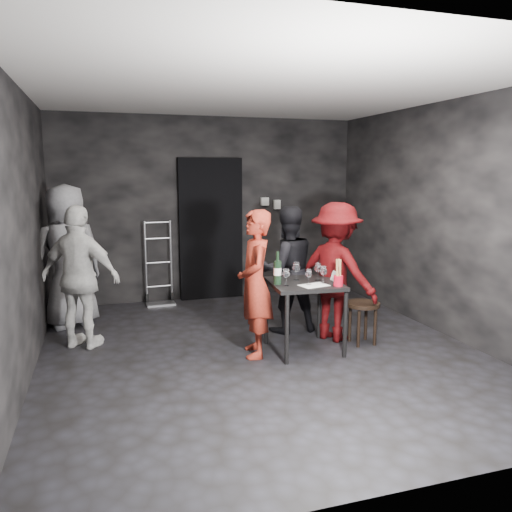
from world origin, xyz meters
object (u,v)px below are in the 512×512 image
object	(u,v)px
server_red	(255,283)
man_maroon	(336,269)
tasting_table	(305,291)
bystander_grey	(67,244)
breadstick_cup	(338,273)
wine_bottle	(277,272)
woman_black	(287,269)
hand_truck	(160,289)
bystander_cream	(80,275)
stool	(363,310)

from	to	relation	value
server_red	man_maroon	world-z (taller)	man_maroon
tasting_table	server_red	distance (m)	0.55
bystander_grey	breadstick_cup	bearing A→B (deg)	119.38
man_maroon	wine_bottle	world-z (taller)	man_maroon
tasting_table	man_maroon	world-z (taller)	man_maroon
man_maroon	breadstick_cup	distance (m)	0.57
bystander_grey	breadstick_cup	world-z (taller)	bystander_grey
woman_black	wine_bottle	world-z (taller)	woman_black
bystander_grey	tasting_table	bearing A→B (deg)	120.81
hand_truck	breadstick_cup	distance (m)	3.15
bystander_cream	wine_bottle	bearing A→B (deg)	-171.49
bystander_grey	breadstick_cup	xyz separation A→B (m)	(2.68, -1.94, -0.14)
tasting_table	server_red	world-z (taller)	server_red
hand_truck	bystander_grey	distance (m)	1.61
woman_black	tasting_table	bearing A→B (deg)	84.39
hand_truck	wine_bottle	size ratio (longest dim) A/B	3.55
bystander_cream	breadstick_cup	size ratio (longest dim) A/B	5.43
stool	wine_bottle	distance (m)	1.13
man_maroon	bystander_cream	world-z (taller)	man_maroon
stool	bystander_cream	distance (m)	3.10
server_red	bystander_grey	distance (m)	2.51
hand_truck	wine_bottle	distance (m)	2.67
tasting_table	woman_black	size ratio (longest dim) A/B	0.50
tasting_table	bystander_cream	world-z (taller)	bystander_cream
man_maroon	bystander_grey	world-z (taller)	bystander_grey
man_maroon	woman_black	bearing A→B (deg)	14.12
hand_truck	server_red	bearing A→B (deg)	-75.50
tasting_table	stool	size ratio (longest dim) A/B	1.60
man_maroon	bystander_grey	bearing A→B (deg)	34.29
stool	wine_bottle	bearing A→B (deg)	-179.65
bystander_cream	server_red	bearing A→B (deg)	-173.30
tasting_table	woman_black	bearing A→B (deg)	84.93
woman_black	man_maroon	size ratio (longest dim) A/B	0.92
woman_black	man_maroon	xyz separation A→B (m)	(0.42, -0.44, 0.06)
hand_truck	stool	distance (m)	3.10
bystander_cream	breadstick_cup	world-z (taller)	bystander_cream
stool	server_red	xyz separation A→B (m)	(-1.24, 0.03, 0.39)
tasting_table	stool	bearing A→B (deg)	0.34
bystander_grey	man_maroon	bearing A→B (deg)	129.29
stool	bystander_cream	xyz separation A→B (m)	(-2.96, 0.81, 0.42)
stool	server_red	bearing A→B (deg)	178.81
bystander_grey	wine_bottle	xyz separation A→B (m)	(2.12, -1.67, -0.15)
tasting_table	woman_black	distance (m)	0.70
stool	man_maroon	distance (m)	0.54
hand_truck	server_red	distance (m)	2.54
breadstick_cup	woman_black	bearing A→B (deg)	101.22
man_maroon	tasting_table	bearing A→B (deg)	87.14
stool	wine_bottle	xyz separation A→B (m)	(-1.01, -0.01, 0.50)
hand_truck	woman_black	world-z (taller)	woman_black
bystander_grey	breadstick_cup	size ratio (longest dim) A/B	6.92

